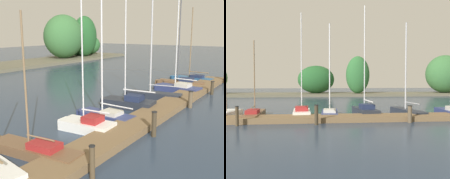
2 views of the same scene
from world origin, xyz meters
The scene contains 10 objects.
dock_pier centered at (0.00, 13.47, 0.17)m, with size 29.82×1.80×0.35m.
far_shore centered at (4.86, 40.08, 2.94)m, with size 69.10×8.00×7.52m.
sailboat_2 centered at (-7.42, 15.31, 0.28)m, with size 1.37×4.50×5.66m.
sailboat_3 centered at (-3.98, 15.31, 0.37)m, with size 1.40×3.02×7.73m.
sailboat_4 centered at (-1.87, 15.63, 0.32)m, with size 1.41×3.76×7.08m.
sailboat_5 centered at (0.90, 15.74, 0.40)m, with size 1.60×3.73×8.54m.
sailboat_6 centered at (4.16, 15.56, 0.40)m, with size 1.54×4.33×7.24m.
mooring_piling_1 centered at (-7.59, 12.21, 0.60)m, with size 0.22×0.22×1.19m.
mooring_piling_2 centered at (-2.87, 12.12, 0.62)m, with size 0.26×0.26×1.23m.
mooring_piling_3 centered at (3.11, 12.31, 0.56)m, with size 0.31×0.31×1.12m.
Camera 2 is at (-2.80, -1.83, 2.71)m, focal length 36.70 mm.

